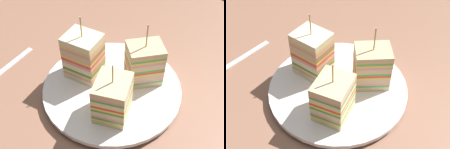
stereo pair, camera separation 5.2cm
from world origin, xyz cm
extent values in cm
cube|color=#895D49|center=(0.00, 0.00, -0.90)|extent=(110.20, 87.79, 1.80)
cylinder|color=white|center=(0.00, 0.00, 0.36)|extent=(15.87, 15.87, 0.71)
cylinder|color=white|center=(0.00, 0.00, 1.15)|extent=(25.60, 25.60, 0.87)
cube|color=beige|center=(4.91, -3.73, 2.06)|extent=(8.02, 8.21, 0.95)
cube|color=#9E7242|center=(3.12, -1.25, 2.06)|extent=(4.43, 3.29, 0.95)
cube|color=#F8CA50|center=(4.91, -3.73, 2.76)|extent=(8.02, 8.21, 0.46)
cube|color=green|center=(4.91, -3.73, 3.22)|extent=(8.02, 8.21, 0.46)
cube|color=pink|center=(4.91, -3.73, 3.68)|extent=(8.02, 8.21, 0.46)
cube|color=beige|center=(4.91, -3.73, 4.38)|extent=(8.02, 8.21, 0.95)
cube|color=#B2844C|center=(3.12, -1.25, 4.38)|extent=(4.43, 3.29, 0.95)
cube|color=#43953E|center=(4.91, -3.73, 5.08)|extent=(8.02, 8.21, 0.46)
cube|color=#F1CB4D|center=(4.91, -3.73, 5.54)|extent=(8.02, 8.21, 0.46)
cube|color=red|center=(4.91, -3.73, 6.00)|extent=(8.02, 8.21, 0.46)
cube|color=beige|center=(4.91, -3.73, 6.70)|extent=(8.02, 8.21, 0.95)
cube|color=#9E7242|center=(3.12, -1.25, 6.70)|extent=(4.43, 3.29, 0.95)
cube|color=green|center=(4.91, -3.73, 7.41)|extent=(8.02, 8.21, 0.46)
cube|color=pink|center=(4.91, -3.73, 7.86)|extent=(8.02, 8.21, 0.46)
cube|color=beige|center=(4.91, -3.73, 8.57)|extent=(8.02, 8.21, 0.95)
cylinder|color=tan|center=(4.91, -3.73, 10.83)|extent=(0.24, 0.24, 3.57)
cube|color=beige|center=(2.07, 5.81, 2.10)|extent=(7.31, 7.84, 1.04)
cube|color=#B2844C|center=(0.66, 3.09, 2.10)|extent=(4.47, 2.48, 1.04)
cube|color=#5AA550|center=(2.07, 5.81, 2.85)|extent=(7.31, 7.84, 0.46)
cube|color=pink|center=(2.07, 5.81, 3.31)|extent=(7.31, 7.84, 0.46)
cube|color=#DEB88D|center=(2.07, 5.81, 4.06)|extent=(7.31, 7.84, 1.04)
cube|color=#B2844C|center=(0.66, 3.09, 4.06)|extent=(4.47, 2.48, 1.04)
cube|color=#E4BF58|center=(2.07, 5.81, 4.81)|extent=(7.31, 7.84, 0.46)
cube|color=#E24330|center=(2.07, 5.81, 5.27)|extent=(7.31, 7.84, 0.46)
cube|color=#51AC4A|center=(2.07, 5.81, 5.74)|extent=(7.31, 7.84, 0.46)
cube|color=beige|center=(2.07, 5.81, 6.48)|extent=(7.31, 7.84, 1.04)
cube|color=#B2844C|center=(0.66, 3.09, 6.48)|extent=(4.47, 2.48, 1.04)
cube|color=pink|center=(2.07, 5.81, 7.23)|extent=(7.31, 7.84, 0.46)
cube|color=#EACB56|center=(2.07, 5.81, 7.70)|extent=(7.31, 7.84, 0.46)
cube|color=#5EA749|center=(2.07, 5.81, 8.16)|extent=(7.31, 7.84, 0.46)
cube|color=#D4B482|center=(2.07, 5.81, 8.91)|extent=(7.31, 7.84, 1.04)
cylinder|color=tan|center=(2.07, 5.81, 11.67)|extent=(0.24, 0.24, 4.49)
cube|color=beige|center=(-5.81, -2.04, 2.15)|extent=(7.81, 7.30, 1.13)
cube|color=#B2844C|center=(-3.01, -0.83, 2.15)|extent=(2.27, 4.83, 1.13)
cube|color=#DB878A|center=(-5.81, -2.04, 2.99)|extent=(7.81, 7.30, 0.55)
cube|color=#E0BF5E|center=(-5.81, -2.04, 3.54)|extent=(7.81, 7.30, 0.55)
cube|color=#3D7C2F|center=(-5.81, -2.04, 4.10)|extent=(7.81, 7.30, 0.55)
cube|color=beige|center=(-5.81, -2.04, 4.94)|extent=(7.81, 7.30, 1.13)
cube|color=#B2844C|center=(-3.01, -0.83, 4.94)|extent=(2.27, 4.83, 1.13)
cube|color=#DB8D8A|center=(-5.81, -2.04, 5.78)|extent=(7.81, 7.30, 0.55)
cube|color=#E04427|center=(-5.81, -2.04, 6.34)|extent=(7.81, 7.30, 0.55)
cube|color=#EBBC5D|center=(-5.81, -2.04, 6.89)|extent=(7.81, 7.30, 0.55)
cube|color=#E0B689|center=(-5.81, -2.04, 7.73)|extent=(7.81, 7.30, 1.13)
cube|color=#9E7242|center=(-3.01, -0.83, 7.73)|extent=(2.27, 4.83, 1.13)
cube|color=#DC928D|center=(-5.81, -2.04, 8.57)|extent=(7.81, 7.30, 0.55)
cube|color=#E9C154|center=(-5.81, -2.04, 9.13)|extent=(7.81, 7.30, 0.55)
cube|color=beige|center=(-5.81, -2.04, 9.97)|extent=(7.81, 7.30, 1.13)
cylinder|color=tan|center=(-5.81, -2.04, 12.54)|extent=(0.24, 0.24, 4.00)
cube|color=silver|center=(-19.13, -11.48, 0.12)|extent=(5.02, 10.91, 0.25)
camera|label=1|loc=(28.76, -22.60, 40.93)|focal=46.36mm
camera|label=2|loc=(31.65, -18.34, 40.93)|focal=46.36mm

